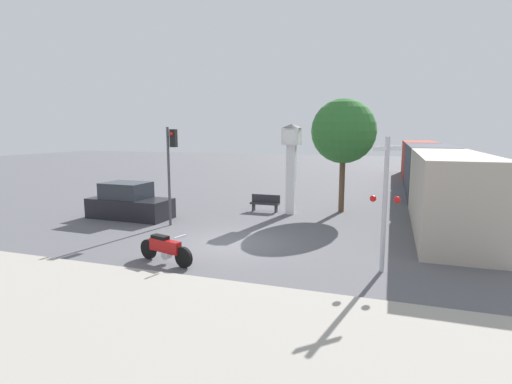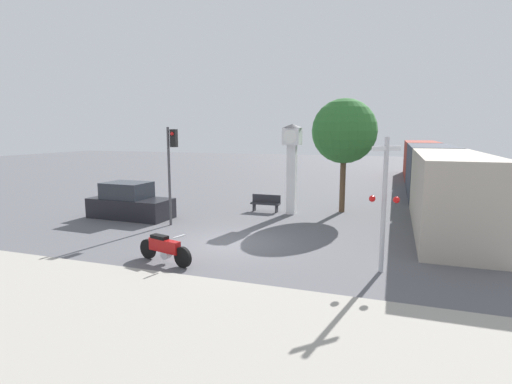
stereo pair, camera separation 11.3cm
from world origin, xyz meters
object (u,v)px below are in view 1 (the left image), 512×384
at_px(motorcycle, 165,249).
at_px(clock_tower, 291,155).
at_px(traffic_light, 171,159).
at_px(parked_car, 129,203).
at_px(freight_train, 428,170).
at_px(bench, 265,203).
at_px(street_tree, 344,131).
at_px(railroad_crossing_signal, 385,200).

xyz_separation_m(motorcycle, clock_tower, (2.01, 9.18, 2.61)).
height_order(motorcycle, traffic_light, traffic_light).
xyz_separation_m(traffic_light, parked_car, (-2.92, 0.73, -2.35)).
distance_m(freight_train, bench, 13.05).
xyz_separation_m(clock_tower, freight_train, (7.39, 9.63, -1.41)).
distance_m(motorcycle, traffic_light, 6.06).
bearing_deg(street_tree, motorcycle, -112.96).
bearing_deg(parked_car, traffic_light, -12.00).
relative_size(clock_tower, bench, 2.95).
relative_size(motorcycle, railroad_crossing_signal, 0.55).
height_order(motorcycle, railroad_crossing_signal, railroad_crossing_signal).
height_order(clock_tower, bench, clock_tower).
bearing_deg(bench, railroad_crossing_signal, -51.23).
bearing_deg(traffic_light, motorcycle, -62.20).
relative_size(freight_train, street_tree, 5.29).
height_order(clock_tower, traffic_light, clock_tower).
distance_m(traffic_light, street_tree, 9.17).
distance_m(motorcycle, freight_train, 21.07).
height_order(clock_tower, railroad_crossing_signal, clock_tower).
bearing_deg(clock_tower, street_tree, 29.56).
distance_m(motorcycle, bench, 9.31).
distance_m(traffic_light, bench, 6.03).
bearing_deg(clock_tower, freight_train, 52.51).
distance_m(railroad_crossing_signal, parked_car, 13.05).
height_order(motorcycle, clock_tower, clock_tower).
distance_m(street_tree, parked_car, 11.71).
xyz_separation_m(freight_train, street_tree, (-4.91, -8.23, 2.63)).
height_order(clock_tower, street_tree, street_tree).
xyz_separation_m(motorcycle, railroad_crossing_signal, (6.83, 1.48, 1.78)).
distance_m(motorcycle, street_tree, 12.12).
bearing_deg(motorcycle, railroad_crossing_signal, 27.33).
xyz_separation_m(freight_train, railroad_crossing_signal, (-2.57, -17.34, 0.57)).
xyz_separation_m(traffic_light, bench, (3.10, 4.46, -2.61)).
relative_size(motorcycle, traffic_light, 0.50).
distance_m(clock_tower, parked_car, 8.64).
distance_m(clock_tower, railroad_crossing_signal, 9.12).
relative_size(freight_train, parked_car, 7.52).
height_order(railroad_crossing_signal, parked_car, railroad_crossing_signal).
relative_size(street_tree, parked_car, 1.42).
bearing_deg(parked_car, street_tree, 28.81).
relative_size(traffic_light, bench, 2.83).
height_order(motorcycle, street_tree, street_tree).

